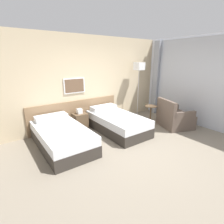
# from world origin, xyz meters

# --- Properties ---
(ground_plane) EXTENTS (16.00, 16.00, 0.00)m
(ground_plane) POSITION_xyz_m (0.00, 0.00, 0.00)
(ground_plane) COLOR slate
(wall_headboard) EXTENTS (10.00, 0.10, 2.70)m
(wall_headboard) POSITION_xyz_m (-0.04, 2.21, 1.30)
(wall_headboard) COLOR #C6B28E
(wall_headboard) RESTS_ON ground_plane
(wall_window) EXTENTS (0.21, 4.68, 2.70)m
(wall_window) POSITION_xyz_m (2.61, -0.05, 1.34)
(wall_window) COLOR white
(wall_window) RESTS_ON ground_plane
(bed_near_door) EXTENTS (1.02, 1.92, 0.61)m
(bed_near_door) POSITION_xyz_m (-1.44, 1.20, 0.25)
(bed_near_door) COLOR #332D28
(bed_near_door) RESTS_ON ground_plane
(bed_near_window) EXTENTS (1.02, 1.92, 0.61)m
(bed_near_window) POSITION_xyz_m (0.21, 1.20, 0.25)
(bed_near_window) COLOR #332D28
(bed_near_window) RESTS_ON ground_plane
(nightstand) EXTENTS (0.39, 0.37, 0.64)m
(nightstand) POSITION_xyz_m (-0.61, 1.92, 0.26)
(nightstand) COLOR brown
(nightstand) RESTS_ON ground_plane
(floor_lamp) EXTENTS (0.28, 0.28, 1.92)m
(floor_lamp) POSITION_xyz_m (1.60, 1.80, 1.66)
(floor_lamp) COLOR #9E9993
(floor_lamp) RESTS_ON ground_plane
(side_table) EXTENTS (0.37, 0.37, 0.62)m
(side_table) POSITION_xyz_m (1.41, 1.00, 0.42)
(side_table) COLOR brown
(side_table) RESTS_ON ground_plane
(armchair) EXTENTS (1.07, 1.12, 0.87)m
(armchair) POSITION_xyz_m (1.86, 0.43, 0.27)
(armchair) COLOR brown
(armchair) RESTS_ON ground_plane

